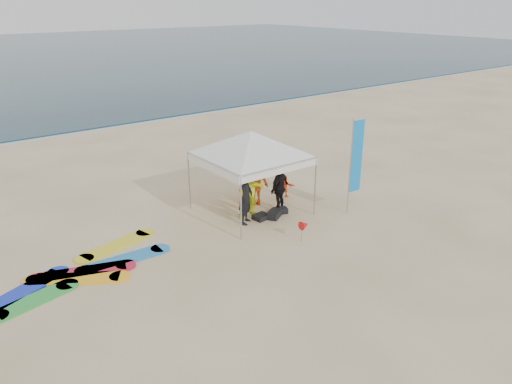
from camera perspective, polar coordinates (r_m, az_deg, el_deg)
The scene contains 13 objects.
ground at distance 14.11m, azimuth 6.73°, elevation -7.55°, with size 120.00×120.00×0.00m, color beige.
shoreline_foam at distance 29.13m, azimuth -19.01°, elevation 6.73°, with size 160.00×1.20×0.01m, color silver.
person_black_a at distance 15.78m, azimuth -1.17°, elevation -0.63°, with size 0.64×0.42×1.76m, color black.
person_yellow at distance 16.26m, azimuth -0.48°, elevation 0.28°, with size 0.91×0.71×1.88m, color #EAF622.
person_orange_a at distance 17.23m, azimuth -0.08°, elevation 1.13°, with size 1.07×0.61×1.65m, color #D35212.
person_black_b at distance 16.70m, azimuth 2.70°, elevation 0.48°, with size 0.98×0.41×1.68m, color black.
person_orange_b at distance 17.35m, azimuth -1.07°, elevation 1.44°, with size 0.85×0.56×1.75m, color orange.
person_seated at distance 18.10m, azimuth 3.25°, elevation 0.71°, with size 0.77×0.24×0.83m, color #FF5816.
canopy_tent at distance 16.06m, azimuth -0.58°, elevation 6.95°, with size 4.25×4.25×3.20m.
feather_flag at distance 16.60m, azimuth 11.34°, elevation 3.85°, with size 0.55×0.04×3.25m.
marker_pennant at distance 14.87m, azimuth 5.58°, elevation -3.77°, with size 0.28×0.28×0.64m.
gear_pile at distance 16.55m, azimuth 1.92°, elevation -2.49°, with size 1.36×0.70×0.22m.
surfboard_spread at distance 14.07m, azimuth -19.44°, elevation -8.66°, with size 4.89×2.46×0.07m.
Camera 1 is at (-8.75, -8.74, 6.78)m, focal length 35.00 mm.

